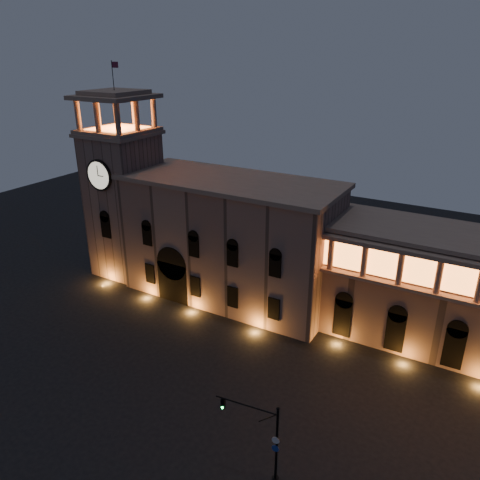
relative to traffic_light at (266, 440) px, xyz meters
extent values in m
plane|color=black|center=(-17.04, 4.19, -4.14)|extent=(160.00, 160.00, 0.00)
cube|color=#846356|center=(-19.04, 26.19, 4.36)|extent=(30.00, 12.00, 17.00)
cube|color=gray|center=(-19.04, 26.19, 13.16)|extent=(30.80, 12.80, 0.60)
cube|color=black|center=(-25.04, 20.79, -1.14)|extent=(5.00, 1.40, 6.00)
cylinder|color=black|center=(-25.04, 20.79, 1.86)|extent=(5.00, 1.40, 5.00)
cube|color=orange|center=(-25.04, 20.59, -1.34)|extent=(4.20, 0.20, 5.00)
cube|color=#846356|center=(-37.54, 25.19, 6.86)|extent=(9.00, 9.00, 22.00)
cube|color=gray|center=(-37.54, 25.19, 18.11)|extent=(9.80, 9.80, 0.50)
cylinder|color=black|center=(-37.54, 20.51, 12.86)|extent=(4.60, 0.35, 4.60)
cylinder|color=beige|center=(-37.54, 20.37, 12.86)|extent=(4.00, 0.12, 4.00)
cube|color=gray|center=(-37.54, 25.19, 18.61)|extent=(9.40, 9.40, 0.50)
cube|color=orange|center=(-37.54, 25.19, 18.91)|extent=(6.80, 6.80, 0.15)
cylinder|color=gray|center=(-41.34, 21.39, 20.96)|extent=(0.76, 0.76, 4.20)
cylinder|color=gray|center=(-37.54, 21.39, 20.96)|extent=(0.76, 0.76, 4.20)
cylinder|color=gray|center=(-33.74, 21.39, 20.96)|extent=(0.76, 0.76, 4.20)
cylinder|color=gray|center=(-41.34, 28.99, 20.96)|extent=(0.76, 0.76, 4.20)
cylinder|color=gray|center=(-37.54, 28.99, 20.96)|extent=(0.76, 0.76, 4.20)
cylinder|color=gray|center=(-33.74, 28.99, 20.96)|extent=(0.76, 0.76, 4.20)
cylinder|color=gray|center=(-41.34, 25.19, 20.96)|extent=(0.76, 0.76, 4.20)
cylinder|color=gray|center=(-33.74, 25.19, 20.96)|extent=(0.76, 0.76, 4.20)
cube|color=gray|center=(-37.54, 25.19, 23.36)|extent=(9.80, 9.80, 0.60)
cube|color=gray|center=(-37.54, 25.19, 23.96)|extent=(7.50, 7.50, 0.60)
cylinder|color=black|center=(-37.54, 25.19, 26.26)|extent=(0.10, 0.10, 4.00)
plane|color=#571831|center=(-36.94, 25.19, 27.66)|extent=(1.20, 0.00, 1.20)
cylinder|color=gray|center=(-3.04, 22.69, 7.36)|extent=(0.70, 0.70, 4.00)
cylinder|color=gray|center=(0.96, 22.69, 7.36)|extent=(0.70, 0.70, 4.00)
cylinder|color=gray|center=(4.96, 22.69, 7.36)|extent=(0.70, 0.70, 4.00)
cylinder|color=gray|center=(8.96, 22.69, 7.36)|extent=(0.70, 0.70, 4.00)
cylinder|color=gray|center=(12.96, 22.69, 7.36)|extent=(0.70, 0.70, 4.00)
cylinder|color=black|center=(0.96, 0.11, -0.33)|extent=(0.22, 0.22, 7.63)
cylinder|color=black|center=(0.96, 0.11, -3.98)|extent=(0.61, 0.61, 0.33)
sphere|color=black|center=(0.96, 0.11, 3.59)|extent=(0.31, 0.31, 0.31)
cylinder|color=black|center=(-1.75, -0.18, 2.94)|extent=(5.43, 0.70, 0.13)
cube|color=black|center=(-3.81, -0.39, 2.39)|extent=(0.36, 0.34, 0.93)
cylinder|color=#0CE53F|center=(-3.79, -0.57, 2.09)|extent=(0.20, 0.11, 0.20)
cylinder|color=silver|center=(0.92, -0.05, 0.43)|extent=(0.65, 0.11, 0.65)
cylinder|color=navy|center=(0.92, -0.05, -0.44)|extent=(0.65, 0.11, 0.65)
camera|label=1|loc=(12.72, -26.43, 29.72)|focal=35.00mm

